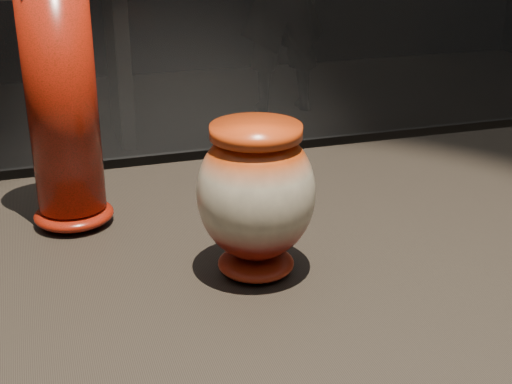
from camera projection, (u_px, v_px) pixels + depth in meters
main_vase at (256, 195)px, 0.80m from camera, size 0.18×0.18×0.18m
tall_vase at (63, 107)px, 0.91m from camera, size 0.13×0.13×0.34m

